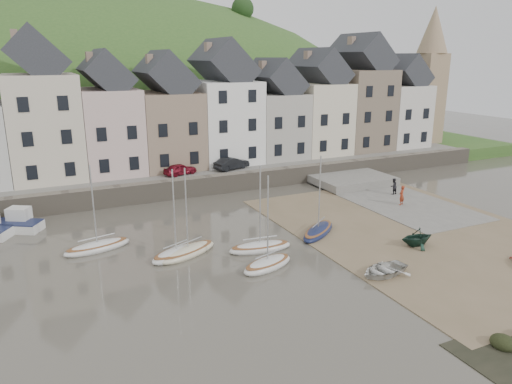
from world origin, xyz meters
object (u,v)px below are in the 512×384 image
sailboat_0 (97,247)px  car_left (180,169)px  person_red (402,195)px  person_dark (393,186)px  rowboat_white (383,270)px  car_right (232,163)px  rowboat_green (417,237)px

sailboat_0 → car_left: (9.86, 12.67, 1.91)m
person_red → car_left: car_left is taller
person_dark → rowboat_white: bearing=37.8°
person_dark → car_right: car_right is taller
person_dark → car_left: car_left is taller
sailboat_0 → car_right: bearing=39.3°
person_red → person_dark: person_red is taller
sailboat_0 → car_right: size_ratio=1.61×
rowboat_green → person_red: (5.67, 7.95, 0.28)m
rowboat_white → person_red: person_red is taller
car_right → sailboat_0: bearing=111.1°
rowboat_white → person_red: (10.93, 10.72, 0.60)m
rowboat_green → person_red: size_ratio=1.42×
rowboat_green → car_left: size_ratio=0.75×
rowboat_green → rowboat_white: bearing=-57.9°
rowboat_white → car_right: 24.56m
rowboat_green → car_left: 24.31m
car_left → person_dark: bearing=-135.8°
car_right → person_red: bearing=-159.9°
person_dark → car_left: bearing=-40.3°
car_right → car_left: bearing=71.7°
sailboat_0 → person_dark: sailboat_0 is taller
rowboat_green → person_dark: 13.22m
sailboat_0 → person_red: bearing=-2.4°
rowboat_green → car_right: size_ratio=0.64×
rowboat_green → car_right: bearing=-162.1°
sailboat_0 → car_left: bearing=52.1°
person_red → car_left: size_ratio=0.53×
person_red → sailboat_0: bearing=-26.2°
sailboat_0 → rowboat_green: 22.57m
sailboat_0 → rowboat_white: (15.40, -11.82, 0.15)m
rowboat_white → person_dark: 18.67m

